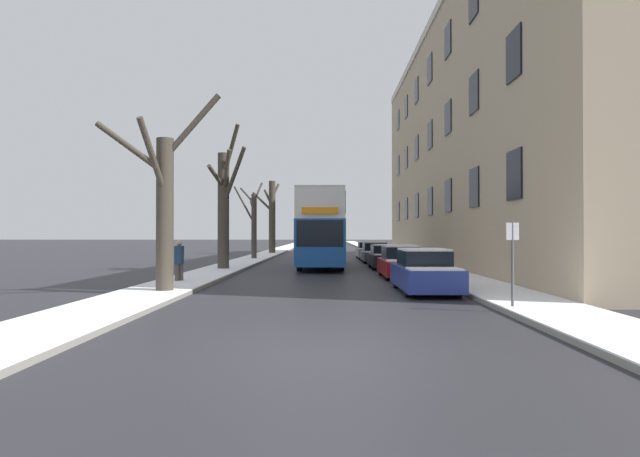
# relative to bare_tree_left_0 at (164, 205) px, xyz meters

# --- Properties ---
(ground_plane) EXTENTS (320.00, 320.00, 0.00)m
(ground_plane) POSITION_rel_bare_tree_left_0_xyz_m (5.30, -7.82, -2.94)
(ground_plane) COLOR #28282D
(sidewalk_left) EXTENTS (2.37, 130.00, 0.16)m
(sidewalk_left) POSITION_rel_bare_tree_left_0_xyz_m (-0.33, 45.18, -2.86)
(sidewalk_left) COLOR gray
(sidewalk_left) RESTS_ON ground
(sidewalk_right) EXTENTS (2.37, 130.00, 0.16)m
(sidewalk_right) POSITION_rel_bare_tree_left_0_xyz_m (10.93, 45.18, -2.86)
(sidewalk_right) COLOR gray
(sidewalk_right) RESTS_ON ground
(terrace_facade_right) EXTENTS (9.10, 38.94, 16.28)m
(terrace_facade_right) POSITION_rel_bare_tree_left_0_xyz_m (16.60, 16.54, 5.21)
(terrace_facade_right) COLOR tan
(terrace_facade_right) RESTS_ON ground
(bare_tree_left_0) EXTENTS (4.07, 1.84, 6.59)m
(bare_tree_left_0) POSITION_rel_bare_tree_left_0_xyz_m (0.00, 0.00, 0.00)
(bare_tree_left_0) COLOR #423A30
(bare_tree_left_0) RESTS_ON ground
(bare_tree_left_1) EXTENTS (2.03, 2.57, 7.67)m
(bare_tree_left_1) POSITION_rel_bare_tree_left_0_xyz_m (-0.16, 10.29, 0.65)
(bare_tree_left_1) COLOR #423A30
(bare_tree_left_1) RESTS_ON ground
(bare_tree_left_2) EXTENTS (2.16, 1.68, 5.94)m
(bare_tree_left_2) POSITION_rel_bare_tree_left_0_xyz_m (-0.27, 21.43, -0.08)
(bare_tree_left_2) COLOR #423A30
(bare_tree_left_2) RESTS_ON ground
(bare_tree_left_3) EXTENTS (2.86, 2.07, 7.10)m
(bare_tree_left_3) POSITION_rel_bare_tree_left_0_xyz_m (-0.06, 31.97, 0.82)
(bare_tree_left_3) COLOR #423A30
(bare_tree_left_3) RESTS_ON ground
(double_decker_bus) EXTENTS (2.61, 11.35, 4.43)m
(double_decker_bus) POSITION_rel_bare_tree_left_0_xyz_m (4.97, 14.07, -0.44)
(double_decker_bus) COLOR #194C99
(double_decker_bus) RESTS_ON ground
(parked_car_0) EXTENTS (1.80, 4.31, 1.49)m
(parked_car_0) POSITION_rel_bare_tree_left_0_xyz_m (8.66, 0.93, -2.25)
(parked_car_0) COLOR navy
(parked_car_0) RESTS_ON ground
(parked_car_1) EXTENTS (1.71, 4.16, 1.49)m
(parked_car_1) POSITION_rel_bare_tree_left_0_xyz_m (8.66, 6.54, -2.26)
(parked_car_1) COLOR maroon
(parked_car_1) RESTS_ON ground
(parked_car_2) EXTENTS (1.69, 4.23, 1.39)m
(parked_car_2) POSITION_rel_bare_tree_left_0_xyz_m (8.66, 12.64, -2.29)
(parked_car_2) COLOR black
(parked_car_2) RESTS_ON ground
(parked_car_3) EXTENTS (1.81, 4.24, 1.44)m
(parked_car_3) POSITION_rel_bare_tree_left_0_xyz_m (8.66, 18.74, -2.28)
(parked_car_3) COLOR #474C56
(parked_car_3) RESTS_ON ground
(parked_car_4) EXTENTS (1.86, 4.25, 1.35)m
(parked_car_4) POSITION_rel_bare_tree_left_0_xyz_m (8.66, 23.95, -2.30)
(parked_car_4) COLOR slate
(parked_car_4) RESTS_ON ground
(pedestrian_left_sidewalk) EXTENTS (0.38, 0.38, 1.75)m
(pedestrian_left_sidewalk) POSITION_rel_bare_tree_left_0_xyz_m (-0.50, 3.36, -1.98)
(pedestrian_left_sidewalk) COLOR #4C4742
(pedestrian_left_sidewalk) RESTS_ON ground
(street_sign_post) EXTENTS (0.32, 0.07, 2.31)m
(street_sign_post) POSITION_rel_bare_tree_left_0_xyz_m (10.04, -3.44, -1.60)
(street_sign_post) COLOR #4C4F54
(street_sign_post) RESTS_ON ground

